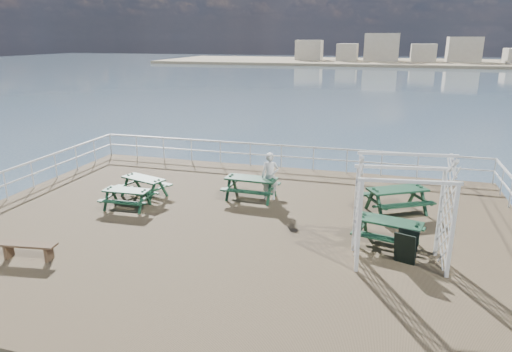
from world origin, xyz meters
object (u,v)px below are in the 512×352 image
Objects in this scene: picnic_table_b at (144,183)px; picnic_table_c at (397,195)px; person at (270,176)px; picnic_table_d at (251,183)px; flat_bench_far at (28,247)px; picnic_table_e at (389,227)px; trellis_arbor at (401,216)px; picnic_table_a at (127,195)px.

picnic_table_b is 0.80× the size of picnic_table_c.
person is (4.63, 1.00, 0.35)m from picnic_table_b.
picnic_table_d reaches higher than flat_bench_far.
picnic_table_e is 1.30m from trellis_arbor.
picnic_table_c is 0.84× the size of trellis_arbor.
picnic_table_c is at bearing 82.22° from trellis_arbor.
picnic_table_e reaches higher than picnic_table_b.
person is (-4.22, 2.91, 0.31)m from picnic_table_e.
picnic_table_d reaches higher than picnic_table_b.
person is at bearing 130.94° from trellis_arbor.
picnic_table_a is at bearing 75.01° from flat_bench_far.
picnic_table_a is 4.18m from flat_bench_far.
flat_bench_far is at bearing -173.26° from trellis_arbor.
picnic_table_c is at bearing 25.42° from flat_bench_far.
person is at bearing 148.50° from picnic_table_c.
picnic_table_d is at bearing -177.94° from person.
trellis_arbor is 1.72× the size of person.
person reaches higher than picnic_table_b.
picnic_table_b is 9.15m from picnic_table_c.
picnic_table_b is 1.05× the size of picnic_table_d.
picnic_table_c reaches higher than picnic_table_d.
picnic_table_c reaches higher than picnic_table_b.
picnic_table_a is at bearing 163.41° from picnic_table_c.
picnic_table_a reaches higher than flat_bench_far.
picnic_table_e is at bearing -125.12° from picnic_table_c.
picnic_table_c is 2.80m from picnic_table_e.
trellis_arbor is at bearing -51.67° from person.
person reaches higher than picnic_table_d.
picnic_table_d is 1.21× the size of flat_bench_far.
person is at bearing 29.70° from picnic_table_b.
picnic_table_e is 9.96m from flat_bench_far.
picnic_table_b is 9.05m from picnic_table_e.
person is at bearing 14.62° from picnic_table_d.
person reaches higher than picnic_table_a.
picnic_table_e is (-0.26, -2.78, -0.06)m from picnic_table_c.
picnic_table_a is at bearing 161.83° from trellis_arbor.
person reaches higher than flat_bench_far.
picnic_table_c is at bearing 97.64° from picnic_table_e.
picnic_table_d is at bearing 29.67° from picnic_table_b.
picnic_table_c is 1.44× the size of person.
picnic_table_d is at bearing 150.38° from picnic_table_c.
picnic_table_a is 9.25m from trellis_arbor.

